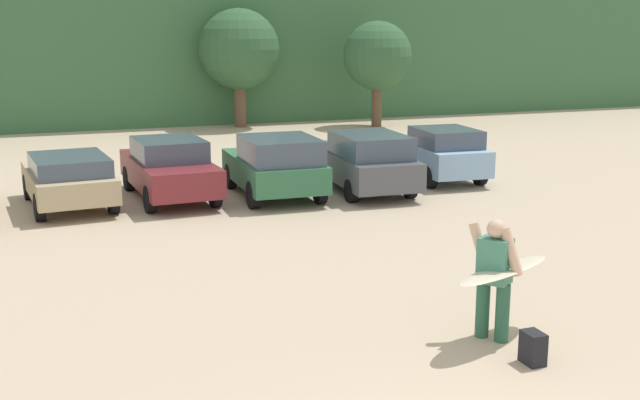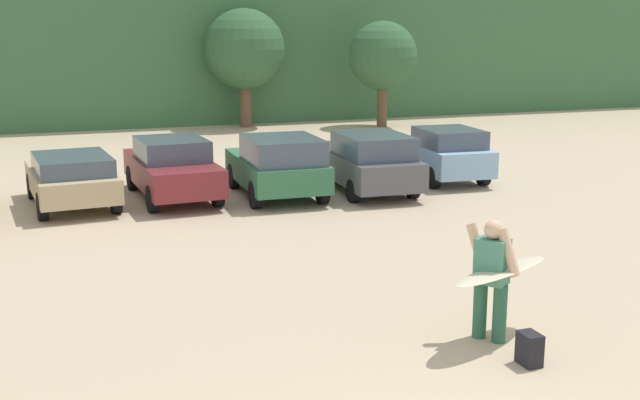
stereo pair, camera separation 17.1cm
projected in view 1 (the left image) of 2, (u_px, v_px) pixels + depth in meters
hillside_ridge at (105, 28)px, 39.09m from camera, size 108.00×12.00×8.48m
tree_far_right at (239, 50)px, 34.60m from camera, size 3.51×3.51×5.15m
tree_center_right at (377, 56)px, 34.82m from camera, size 3.00×3.00×4.61m
parked_car_tan at (69, 178)px, 19.80m from camera, size 2.18×4.06×1.35m
parked_car_maroon at (169, 168)px, 20.79m from camera, size 2.01×4.49×1.59m
parked_car_forest_green at (275, 165)px, 20.91m from camera, size 2.08×4.03×1.66m
parked_car_dark_gray at (363, 161)px, 21.85m from camera, size 2.06×4.88×1.63m
parked_car_sky_blue at (438, 152)px, 23.42m from camera, size 1.96×4.19×1.56m
person_adult at (494, 272)px, 11.44m from camera, size 0.60×0.79×1.80m
surfboard_cream at (504, 270)px, 11.42m from camera, size 2.13×1.39×0.15m
backpack_dropped at (533, 348)px, 10.76m from camera, size 0.24×0.34×0.45m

